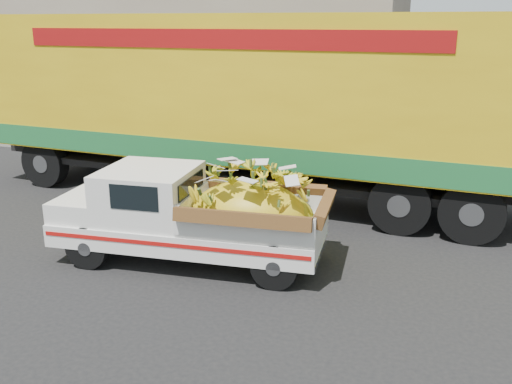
% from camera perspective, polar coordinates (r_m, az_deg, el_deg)
% --- Properties ---
extents(ground, '(100.00, 100.00, 0.00)m').
position_cam_1_polar(ground, '(9.00, -2.94, -7.30)').
color(ground, black).
rests_on(ground, ground).
extents(curb, '(60.00, 0.25, 0.15)m').
position_cam_1_polar(curb, '(14.37, 6.15, 2.19)').
color(curb, gray).
rests_on(curb, ground).
extents(sidewalk, '(60.00, 4.00, 0.14)m').
position_cam_1_polar(sidewalk, '(16.37, 7.89, 3.90)').
color(sidewalk, gray).
rests_on(sidewalk, ground).
extents(building_left, '(18.00, 6.00, 5.00)m').
position_cam_1_polar(building_left, '(24.30, -8.09, 13.84)').
color(building_left, gray).
rests_on(building_left, ground).
extents(pickup_truck, '(4.32, 1.93, 1.47)m').
position_cam_1_polar(pickup_truck, '(8.84, -4.71, -2.30)').
color(pickup_truck, black).
rests_on(pickup_truck, ground).
extents(semi_trailer, '(12.04, 3.11, 3.80)m').
position_cam_1_polar(semi_trailer, '(11.97, -1.29, 9.34)').
color(semi_trailer, black).
rests_on(semi_trailer, ground).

